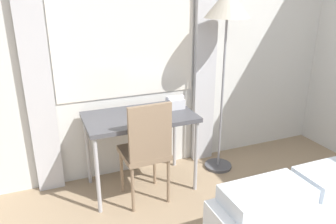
# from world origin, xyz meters

# --- Properties ---
(wall_back_with_window) EXTENTS (5.59, 0.13, 2.70)m
(wall_back_with_window) POSITION_xyz_m (-0.01, 2.84, 1.35)
(wall_back_with_window) COLOR silver
(wall_back_with_window) RESTS_ON ground_plane
(desk) EXTENTS (1.02, 0.60, 0.77)m
(desk) POSITION_xyz_m (-0.11, 2.46, 0.69)
(desk) COLOR #4C4C51
(desk) RESTS_ON ground_plane
(desk_chair) EXTENTS (0.41, 0.41, 0.99)m
(desk_chair) POSITION_xyz_m (-0.14, 2.20, 0.56)
(desk_chair) COLOR #8C7259
(desk_chair) RESTS_ON ground_plane
(standing_lamp) EXTENTS (0.44, 0.44, 1.88)m
(standing_lamp) POSITION_xyz_m (0.80, 2.50, 1.65)
(standing_lamp) COLOR #4C4C51
(standing_lamp) RESTS_ON ground_plane
(telephone) EXTENTS (0.17, 0.15, 0.12)m
(telephone) POSITION_xyz_m (0.28, 2.52, 0.82)
(telephone) COLOR silver
(telephone) RESTS_ON desk
(book) EXTENTS (0.30, 0.25, 0.02)m
(book) POSITION_xyz_m (-0.04, 2.45, 0.78)
(book) COLOR navy
(book) RESTS_ON desk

